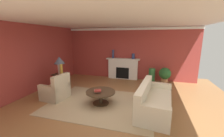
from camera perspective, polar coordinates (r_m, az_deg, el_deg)
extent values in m
plane|color=olive|center=(4.98, -1.65, -14.29)|extent=(8.75, 8.75, 0.00)
cube|color=#9E3833|center=(7.83, 5.86, 6.03)|extent=(7.18, 0.12, 2.76)
cube|color=#9E3833|center=(6.59, -29.90, 3.28)|extent=(0.12, 7.33, 2.76)
cube|color=white|center=(4.77, -0.72, 19.09)|extent=(7.18, 7.33, 0.06)
cube|color=white|center=(7.72, 5.97, 15.61)|extent=(7.18, 0.08, 0.12)
cube|color=tan|center=(5.05, -4.55, -13.84)|extent=(3.53, 2.59, 0.01)
cube|color=white|center=(7.80, 4.43, -0.25)|extent=(1.60, 0.25, 1.08)
cube|color=black|center=(7.82, 4.38, -1.64)|extent=(0.70, 0.26, 0.60)
cube|color=white|center=(7.67, 4.45, 3.86)|extent=(1.80, 0.35, 0.06)
cube|color=beige|center=(4.70, 16.97, -13.53)|extent=(1.13, 2.19, 0.45)
cube|color=beige|center=(4.57, 12.89, -8.25)|extent=(0.43, 2.11, 0.40)
cube|color=beige|center=(3.82, 15.60, -18.37)|extent=(0.92, 0.30, 0.62)
cube|color=beige|center=(5.54, 17.98, -8.60)|extent=(0.92, 0.30, 0.62)
cube|color=#C1B293|center=(5.74, -21.89, -9.13)|extent=(0.89, 0.89, 0.44)
cube|color=#C1B293|center=(5.37, -19.83, -5.04)|extent=(0.25, 0.81, 0.51)
cube|color=#C1B293|center=(5.93, -19.73, -7.43)|extent=(0.81, 0.23, 0.60)
cube|color=#C1B293|center=(5.50, -24.36, -9.39)|extent=(0.81, 0.23, 0.60)
cylinder|color=#3D2D1E|center=(4.88, -4.63, -9.36)|extent=(1.00, 1.00, 0.04)
cylinder|color=#3D2D1E|center=(4.97, -4.58, -11.78)|extent=(0.12, 0.12, 0.41)
cylinder|color=#3D2D1E|center=(5.05, -4.55, -13.75)|extent=(0.56, 0.56, 0.03)
cube|color=#3D2D1E|center=(6.52, -20.08, -2.20)|extent=(0.56, 0.56, 0.04)
cube|color=#3D2D1E|center=(6.62, -19.86, -5.14)|extent=(0.10, 0.10, 0.66)
cube|color=#3D2D1E|center=(6.71, -19.67, -7.67)|extent=(0.45, 0.45, 0.04)
cylinder|color=beige|center=(6.47, -20.24, -0.10)|extent=(0.18, 0.18, 0.45)
cone|color=#4C566B|center=(6.40, -20.49, 3.18)|extent=(0.44, 0.44, 0.30)
cylinder|color=navy|center=(7.73, 0.43, 5.89)|extent=(0.11, 0.11, 0.45)
cylinder|color=#33703D|center=(7.40, 15.73, -2.76)|extent=(0.32, 0.32, 0.73)
cylinder|color=navy|center=(7.53, 8.56, 4.90)|extent=(0.15, 0.15, 0.28)
cylinder|color=#B7892D|center=(6.29, -19.77, -0.35)|extent=(0.12, 0.12, 0.46)
cube|color=tan|center=(4.85, -5.89, -8.94)|extent=(0.26, 0.25, 0.05)
cube|color=maroon|center=(4.73, -5.75, -8.90)|extent=(0.26, 0.23, 0.04)
cylinder|color=#A8754C|center=(7.36, 20.31, -4.90)|extent=(0.32, 0.32, 0.30)
sphere|color=#28602D|center=(7.26, 20.55, -1.86)|extent=(0.56, 0.56, 0.56)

